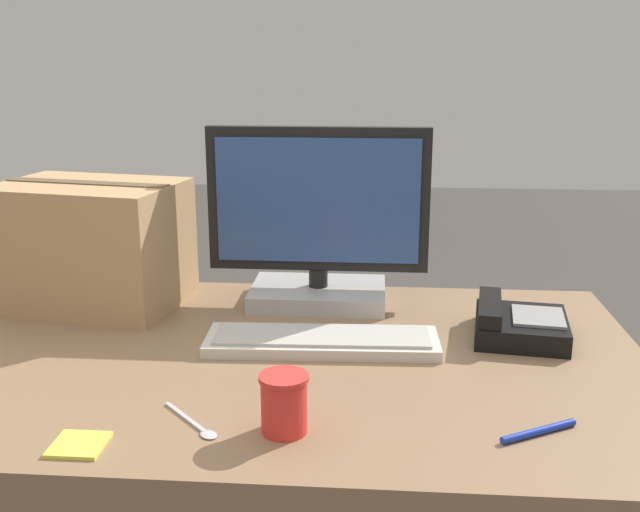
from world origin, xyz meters
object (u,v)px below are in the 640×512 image
object	(u,v)px
spoon	(197,426)
cardboard_box	(92,244)
keyboard	(322,341)
sticky_note_pad	(79,445)
pen_marker	(539,431)
paper_cup_right	(284,403)
monitor	(318,232)
desk_phone	(517,324)

from	to	relation	value
spoon	cardboard_box	bearing A→B (deg)	170.19
keyboard	sticky_note_pad	world-z (taller)	keyboard
keyboard	sticky_note_pad	bearing A→B (deg)	-130.62
keyboard	sticky_note_pad	size ratio (longest dim) A/B	5.97
keyboard	spoon	bearing A→B (deg)	-118.49
sticky_note_pad	pen_marker	bearing A→B (deg)	7.40
pen_marker	paper_cup_right	bearing A→B (deg)	-26.81
paper_cup_right	pen_marker	distance (m)	0.39
pen_marker	sticky_note_pad	distance (m)	0.69
monitor	sticky_note_pad	world-z (taller)	monitor
keyboard	cardboard_box	world-z (taller)	cardboard_box
paper_cup_right	pen_marker	size ratio (longest dim) A/B	0.74
paper_cup_right	cardboard_box	world-z (taller)	cardboard_box
pen_marker	keyboard	bearing A→B (deg)	-72.04
paper_cup_right	cardboard_box	xyz separation A→B (m)	(-0.51, 0.57, 0.09)
cardboard_box	paper_cup_right	bearing A→B (deg)	-48.12
desk_phone	sticky_note_pad	size ratio (longest dim) A/B	2.88
sticky_note_pad	paper_cup_right	bearing A→B (deg)	13.11
desk_phone	paper_cup_right	world-z (taller)	paper_cup_right
keyboard	desk_phone	world-z (taller)	desk_phone
spoon	cardboard_box	distance (m)	0.70
cardboard_box	pen_marker	size ratio (longest dim) A/B	3.47
spoon	sticky_note_pad	distance (m)	0.18
paper_cup_right	pen_marker	xyz separation A→B (m)	(0.39, 0.02, -0.04)
monitor	spoon	xyz separation A→B (m)	(-0.14, -0.61, -0.17)
monitor	spoon	distance (m)	0.65
desk_phone	spoon	size ratio (longest dim) A/B	1.86
keyboard	pen_marker	world-z (taller)	keyboard
keyboard	sticky_note_pad	xyz separation A→B (m)	(-0.33, -0.41, -0.01)
desk_phone	spoon	world-z (taller)	desk_phone
spoon	keyboard	bearing A→B (deg)	110.39
monitor	keyboard	bearing A→B (deg)	-83.76
monitor	desk_phone	xyz separation A→B (m)	(0.42, -0.18, -0.14)
pen_marker	sticky_note_pad	xyz separation A→B (m)	(-0.69, -0.09, -0.00)
desk_phone	pen_marker	bearing A→B (deg)	-87.29
paper_cup_right	sticky_note_pad	bearing A→B (deg)	-166.89
desk_phone	cardboard_box	xyz separation A→B (m)	(-0.94, 0.14, 0.11)
spoon	sticky_note_pad	xyz separation A→B (m)	(-0.16, -0.07, 0.00)
spoon	paper_cup_right	bearing A→B (deg)	45.71
cardboard_box	sticky_note_pad	world-z (taller)	cardboard_box
monitor	cardboard_box	size ratio (longest dim) A/B	1.14
keyboard	spoon	distance (m)	0.38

